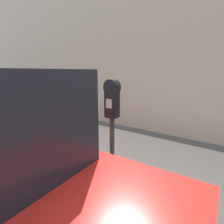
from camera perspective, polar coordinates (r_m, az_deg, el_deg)
sidewalk at (r=3.54m, az=5.34°, el=-15.87°), size 24.00×2.80×0.10m
building_facade at (r=5.26m, az=19.45°, el=25.60°), size 24.00×0.30×5.92m
parking_meter at (r=2.27m, az=-0.01°, el=-1.17°), size 0.20×0.14×1.57m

